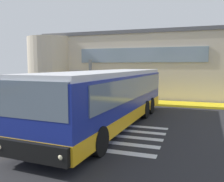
% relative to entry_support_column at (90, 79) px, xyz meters
% --- Properties ---
extents(ground_plane, '(80.00, 90.00, 0.02)m').
position_rel_entry_support_column_xyz_m(ground_plane, '(3.21, -5.40, -1.81)').
color(ground_plane, '#232326').
rests_on(ground_plane, ground).
extents(bay_paint_stripes, '(4.40, 3.96, 0.01)m').
position_rel_entry_support_column_xyz_m(bay_paint_stripes, '(5.21, -9.60, -1.80)').
color(bay_paint_stripes, silver).
rests_on(bay_paint_stripes, ground).
extents(terminal_building, '(18.35, 13.80, 5.89)m').
position_rel_entry_support_column_xyz_m(terminal_building, '(2.55, 6.13, 1.14)').
color(terminal_building, beige).
rests_on(terminal_building, ground).
extents(boarding_curb, '(20.55, 2.00, 0.15)m').
position_rel_entry_support_column_xyz_m(boarding_curb, '(3.21, -0.60, -1.73)').
color(boarding_curb, yellow).
rests_on(boarding_curb, ground).
extents(entry_support_column, '(0.28, 0.28, 3.30)m').
position_rel_entry_support_column_xyz_m(entry_support_column, '(0.00, 0.00, 0.00)').
color(entry_support_column, slate).
rests_on(entry_support_column, boarding_curb).
extents(bus_main_foreground, '(3.63, 11.44, 2.70)m').
position_rel_entry_support_column_xyz_m(bus_main_foreground, '(4.63, -8.13, -0.47)').
color(bus_main_foreground, navy).
rests_on(bus_main_foreground, ground).
extents(passenger_near_column, '(0.45, 0.43, 1.68)m').
position_rel_entry_support_column_xyz_m(passenger_near_column, '(0.80, -0.99, -0.72)').
color(passenger_near_column, '#4C4233').
rests_on(passenger_near_column, boarding_curb).
extents(passenger_by_doorway, '(0.52, 0.50, 1.68)m').
position_rel_entry_support_column_xyz_m(passenger_by_doorway, '(1.68, -1.07, -0.69)').
color(passenger_by_doorway, '#1E2338').
rests_on(passenger_by_doorway, boarding_curb).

